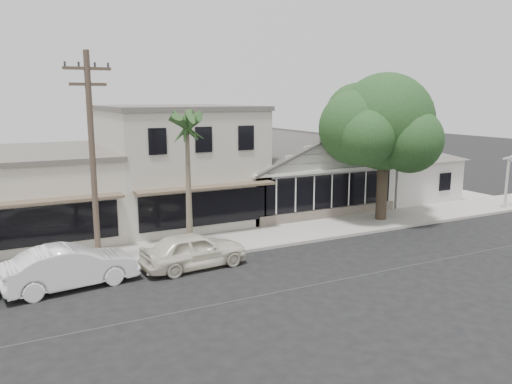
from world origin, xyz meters
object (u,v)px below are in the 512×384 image
utility_pole (93,159)px  car_0 (194,250)px  car_1 (70,267)px  shade_tree (381,125)px

utility_pole → car_0: size_ratio=1.97×
car_0 → car_1: size_ratio=0.92×
car_1 → shade_tree: 18.48m
utility_pole → car_1: bearing=-138.5°
utility_pole → car_1: size_ratio=1.81×
car_0 → car_1: car_1 is taller
utility_pole → car_1: 4.30m
utility_pole → shade_tree: 16.48m
car_0 → shade_tree: size_ratio=0.53×
car_0 → shade_tree: bearing=-81.3°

